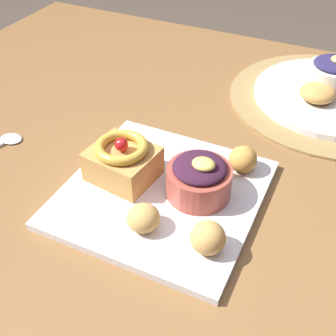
{
  "coord_description": "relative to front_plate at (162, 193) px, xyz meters",
  "views": [
    {
      "loc": [
        0.19,
        -0.57,
        1.17
      ],
      "look_at": [
        -0.02,
        -0.13,
        0.77
      ],
      "focal_mm": 46.12,
      "sensor_mm": 36.0,
      "label": 1
    }
  ],
  "objects": [
    {
      "name": "front_plate",
      "position": [
        0.0,
        0.0,
        0.0
      ],
      "size": [
        0.28,
        0.28,
        0.01
      ],
      "primitive_type": "cube",
      "color": "white",
      "rests_on": "dining_table"
    },
    {
      "name": "back_plate",
      "position": [
        0.18,
        0.39,
        0.01
      ],
      "size": [
        0.3,
        0.3,
        0.01
      ],
      "primitive_type": "cylinder",
      "color": "white",
      "rests_on": "woven_placemat"
    },
    {
      "name": "back_pastry",
      "position": [
        0.16,
        0.35,
        0.03
      ],
      "size": [
        0.07,
        0.07,
        0.03
      ],
      "primitive_type": "ellipsoid",
      "color": "#C68E47",
      "rests_on": "back_plate"
    },
    {
      "name": "fritter_front",
      "position": [
        0.1,
        -0.07,
        0.03
      ],
      "size": [
        0.05,
        0.05,
        0.04
      ],
      "primitive_type": "ellipsoid",
      "color": "tan",
      "rests_on": "front_plate"
    },
    {
      "name": "berry_ramekin",
      "position": [
        0.05,
        0.02,
        0.04
      ],
      "size": [
        0.09,
        0.09,
        0.07
      ],
      "color": "#B24C3D",
      "rests_on": "front_plate"
    },
    {
      "name": "dining_table",
      "position": [
        0.02,
        0.15,
        -0.1
      ],
      "size": [
        1.34,
        0.93,
        0.73
      ],
      "color": "brown",
      "rests_on": "ground_plane"
    },
    {
      "name": "fritter_middle",
      "position": [
        0.09,
        0.1,
        0.03
      ],
      "size": [
        0.04,
        0.05,
        0.04
      ],
      "primitive_type": "ellipsoid",
      "color": "gold",
      "rests_on": "front_plate"
    },
    {
      "name": "back_ramekin",
      "position": [
        0.17,
        0.4,
        0.04
      ],
      "size": [
        0.1,
        0.1,
        0.07
      ],
      "color": "silver",
      "rests_on": "back_plate"
    },
    {
      "name": "woven_placemat",
      "position": [
        0.18,
        0.39,
        -0.0
      ],
      "size": [
        0.39,
        0.39,
        0.0
      ],
      "primitive_type": "cylinder",
      "color": "#997A47",
      "rests_on": "dining_table"
    },
    {
      "name": "cake_slice",
      "position": [
        -0.07,
        0.0,
        0.04
      ],
      "size": [
        0.1,
        0.09,
        0.07
      ],
      "rotation": [
        0.0,
        0.0,
        -0.13
      ],
      "color": "#C68E47",
      "rests_on": "front_plate"
    },
    {
      "name": "fritter_back",
      "position": [
        0.01,
        -0.08,
        0.02
      ],
      "size": [
        0.04,
        0.05,
        0.04
      ],
      "primitive_type": "ellipsoid",
      "color": "tan",
      "rests_on": "front_plate"
    }
  ]
}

